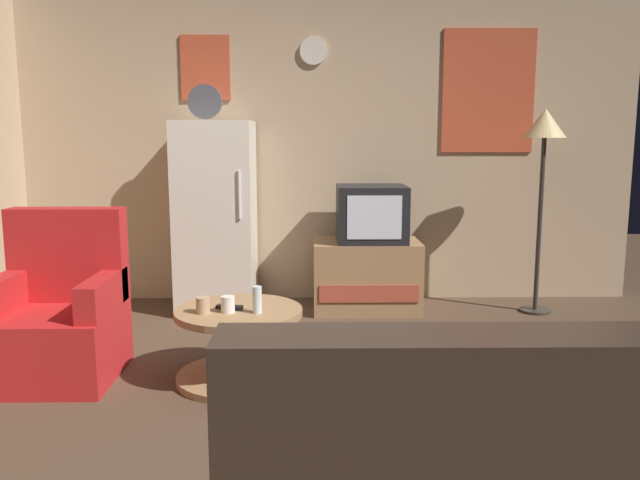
{
  "coord_description": "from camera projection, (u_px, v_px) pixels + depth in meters",
  "views": [
    {
      "loc": [
        -0.11,
        -2.98,
        1.38
      ],
      "look_at": [
        -0.06,
        0.9,
        0.75
      ],
      "focal_mm": 35.9,
      "sensor_mm": 36.0,
      "label": 1
    }
  ],
  "objects": [
    {
      "name": "remote_control",
      "position": [
        229.0,
        307.0,
        3.59
      ],
      "size": [
        0.16,
        0.08,
        0.02
      ],
      "primitive_type": "cube",
      "rotation": [
        0.0,
        0.0,
        -0.27
      ],
      "color": "black",
      "rests_on": "coffee_table"
    },
    {
      "name": "armchair",
      "position": [
        59.0,
        319.0,
        3.69
      ],
      "size": [
        0.68,
        0.68,
        0.96
      ],
      "color": "red",
      "rests_on": "ground_plane"
    },
    {
      "name": "wall_with_art",
      "position": [
        326.0,
        138.0,
        5.36
      ],
      "size": [
        5.2,
        0.12,
        2.72
      ],
      "color": "tan",
      "rests_on": "ground_plane"
    },
    {
      "name": "fridge",
      "position": [
        216.0,
        216.0,
        5.07
      ],
      "size": [
        0.6,
        0.62,
        1.77
      ],
      "color": "silver",
      "rests_on": "ground_plane"
    },
    {
      "name": "crt_tv",
      "position": [
        371.0,
        214.0,
        5.03
      ],
      "size": [
        0.54,
        0.51,
        0.44
      ],
      "color": "black",
      "rests_on": "tv_stand"
    },
    {
      "name": "coffee_table",
      "position": [
        239.0,
        345.0,
        3.63
      ],
      "size": [
        0.72,
        0.72,
        0.42
      ],
      "color": "#9E754C",
      "rests_on": "ground_plane"
    },
    {
      "name": "mug_ceramic_tan",
      "position": [
        203.0,
        305.0,
        3.5
      ],
      "size": [
        0.08,
        0.08,
        0.09
      ],
      "primitive_type": "cylinder",
      "color": "tan",
      "rests_on": "coffee_table"
    },
    {
      "name": "wine_glass",
      "position": [
        257.0,
        300.0,
        3.5
      ],
      "size": [
        0.05,
        0.05,
        0.15
      ],
      "primitive_type": "cylinder",
      "color": "silver",
      "rests_on": "coffee_table"
    },
    {
      "name": "tv_stand",
      "position": [
        366.0,
        276.0,
        5.11
      ],
      "size": [
        0.84,
        0.53,
        0.56
      ],
      "color": "#9E754C",
      "rests_on": "ground_plane"
    },
    {
      "name": "mug_ceramic_white",
      "position": [
        228.0,
        304.0,
        3.52
      ],
      "size": [
        0.08,
        0.08,
        0.09
      ],
      "primitive_type": "cylinder",
      "color": "silver",
      "rests_on": "coffee_table"
    },
    {
      "name": "standing_lamp",
      "position": [
        544.0,
        139.0,
        4.88
      ],
      "size": [
        0.32,
        0.32,
        1.59
      ],
      "color": "#332D28",
      "rests_on": "ground_plane"
    },
    {
      "name": "ground_plane",
      "position": [
        334.0,
        418.0,
        3.16
      ],
      "size": [
        12.0,
        12.0,
        0.0
      ],
      "primitive_type": "plane",
      "color": "#4C3828"
    }
  ]
}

